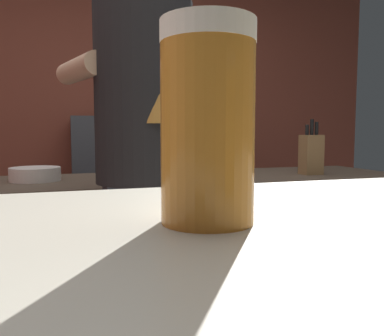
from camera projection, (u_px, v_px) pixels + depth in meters
wall_back at (97, 105)px, 3.33m from camera, size 5.20×0.10×2.70m
prep_counter at (196, 267)px, 1.97m from camera, size 2.10×0.60×0.91m
back_shelf at (127, 194)px, 3.20m from camera, size 0.84×0.36×1.24m
bartender at (145, 158)px, 1.39m from camera, size 0.49×0.55×1.78m
knife_block at (311, 154)px, 2.00m from camera, size 0.10×0.08×0.28m
mixing_bowl at (35, 174)px, 1.74m from camera, size 0.22×0.22×0.06m
chefs_knife at (188, 177)px, 1.87m from camera, size 0.24×0.05×0.01m
pint_glass_near at (208, 124)px, 0.29m from camera, size 0.07×0.07×0.15m
bottle_vinegar at (111, 104)px, 3.14m from camera, size 0.06×0.06×0.26m
bottle_hot_sauce at (150, 105)px, 3.20m from camera, size 0.06×0.06×0.25m
bottle_olive_oil at (168, 109)px, 3.22m from camera, size 0.05×0.05×0.18m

